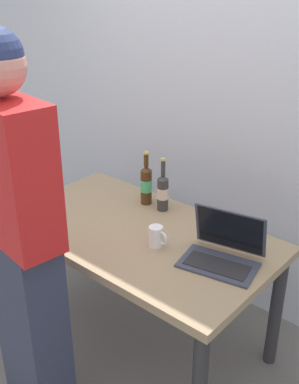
{
  "coord_description": "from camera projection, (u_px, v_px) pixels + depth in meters",
  "views": [
    {
      "loc": [
        1.44,
        -1.56,
        1.97
      ],
      "look_at": [
        0.08,
        0.0,
        0.99
      ],
      "focal_mm": 43.49,
      "sensor_mm": 36.0,
      "label": 1
    }
  ],
  "objects": [
    {
      "name": "back_wall",
      "position": [
        224.0,
        98.0,
        2.73
      ],
      "size": [
        6.0,
        0.1,
        2.6
      ],
      "primitive_type": "cube",
      "color": "silver",
      "rests_on": "ground"
    },
    {
      "name": "person_figure",
      "position": [
        21.0,
        245.0,
        1.94
      ],
      "size": [
        0.46,
        0.32,
        1.81
      ],
      "color": "#2D3347",
      "rests_on": "ground"
    },
    {
      "name": "beer_bottle_green",
      "position": [
        146.0,
        184.0,
        2.68
      ],
      "size": [
        0.07,
        0.07,
        0.32
      ],
      "color": "#472B14",
      "rests_on": "desk"
    },
    {
      "name": "desk",
      "position": [
        138.0,
        245.0,
        2.49
      ],
      "size": [
        1.46,
        0.82,
        0.74
      ],
      "color": "#9E8460",
      "rests_on": "ground"
    },
    {
      "name": "laptop",
      "position": [
        223.0,
        250.0,
        2.17
      ],
      "size": [
        0.4,
        0.33,
        0.24
      ],
      "color": "#383D4C",
      "rests_on": "desk"
    },
    {
      "name": "coffee_mug",
      "position": [
        156.0,
        237.0,
        2.28
      ],
      "size": [
        0.11,
        0.07,
        0.11
      ],
      "color": "white",
      "rests_on": "desk"
    },
    {
      "name": "beer_bottle_dark",
      "position": [
        163.0,
        192.0,
        2.61
      ],
      "size": [
        0.07,
        0.07,
        0.31
      ],
      "color": "#333333",
      "rests_on": "desk"
    },
    {
      "name": "ground_plane",
      "position": [
        139.0,
        338.0,
        2.76
      ],
      "size": [
        8.0,
        8.0,
        0.0
      ],
      "primitive_type": "plane",
      "color": "slate",
      "rests_on": "ground"
    }
  ]
}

